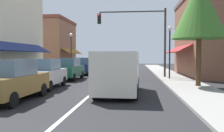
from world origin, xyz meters
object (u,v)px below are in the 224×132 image
Objects in this scene: traffic_signal_mast_arm at (142,30)px; street_lamp_left_far at (71,46)px; tree_right_near at (199,9)px; parked_car_third_left at (68,69)px; parked_car_nearest_left at (11,81)px; parked_car_second_left at (44,74)px; van_in_lane at (119,71)px; street_lamp_right_mid at (170,43)px; parked_car_far_left at (83,66)px.

street_lamp_left_far is at bearing 143.67° from traffic_signal_mast_arm.
traffic_signal_mast_arm is 0.93× the size of tree_right_near.
parked_car_nearest_left is at bearing -88.15° from parked_car_third_left.
parked_car_nearest_left is at bearing -116.89° from traffic_signal_mast_arm.
parked_car_second_left is 4.86m from van_in_lane.
street_lamp_left_far is (-6.54, 14.87, 1.94)m from van_in_lane.
parked_car_second_left is 10.20m from street_lamp_right_mid.
street_lamp_right_mid is (8.17, -5.00, 2.07)m from parked_car_far_left.
tree_right_near is at bearing -62.26° from traffic_signal_mast_arm.
street_lamp_right_mid is (8.00, 9.79, 2.07)m from parked_car_nearest_left.
street_lamp_left_far is at bearing 104.53° from parked_car_third_left.
tree_right_near reaches higher than street_lamp_right_mid.
parked_car_nearest_left is 17.55m from street_lamp_left_far.
tree_right_near is at bearing 31.34° from parked_car_nearest_left.
traffic_signal_mast_arm is 9.91m from street_lamp_left_far.
parked_car_nearest_left is at bearing -90.64° from parked_car_far_left.
parked_car_third_left is at bearing 92.51° from parked_car_nearest_left.
parked_car_nearest_left is 0.79× the size of van_in_lane.
van_in_lane reaches higher than parked_car_nearest_left.
parked_car_nearest_left is 0.68× the size of traffic_signal_mast_arm.
parked_car_third_left is 10.83m from tree_right_near.
traffic_signal_mast_arm reaches higher than street_lamp_right_mid.
traffic_signal_mast_arm is 1.34× the size of street_lamp_left_far.
van_in_lane is (4.59, -6.90, 0.27)m from parked_car_third_left.
street_lamp_right_mid is (8.18, 0.48, 2.07)m from parked_car_third_left.
van_in_lane is at bearing -55.58° from parked_car_third_left.
tree_right_near reaches higher than parked_car_second_left.
street_lamp_left_far is (-10.13, 7.49, 0.14)m from street_lamp_right_mid.
street_lamp_left_far is (-1.95, 7.97, 2.21)m from parked_car_third_left.
parked_car_nearest_left is 1.00× the size of parked_car_third_left.
parked_car_third_left is 0.68× the size of traffic_signal_mast_arm.
street_lamp_right_mid is at bearing -32.80° from parked_car_far_left.
parked_car_third_left is 0.90× the size of street_lamp_left_far.
street_lamp_right_mid reaches higher than parked_car_second_left.
parked_car_nearest_left is 11.16m from tree_right_near.
traffic_signal_mast_arm reaches higher than parked_car_second_left.
parked_car_far_left is 0.68× the size of traffic_signal_mast_arm.
parked_car_second_left is at bearing -89.07° from parked_car_third_left.
street_lamp_right_mid is at bearing 33.90° from parked_car_second_left.
street_lamp_right_mid is at bearing -37.09° from traffic_signal_mast_arm.
tree_right_near is (1.08, -4.57, 1.79)m from street_lamp_right_mid.
parked_car_second_left is 10.08m from tree_right_near.
traffic_signal_mast_arm is (5.98, -3.35, 3.32)m from parked_car_far_left.
tree_right_near is (4.66, 2.81, 3.59)m from van_in_lane.
street_lamp_left_far reaches higher than van_in_lane.
parked_car_third_left is at bearing -76.24° from street_lamp_left_far.
tree_right_near is at bearing -47.09° from street_lamp_left_far.
parked_car_second_left is at bearing 162.30° from van_in_lane.
parked_car_far_left is 9.80m from street_lamp_right_mid.
street_lamp_right_mid is (2.20, -1.66, -1.25)m from traffic_signal_mast_arm.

